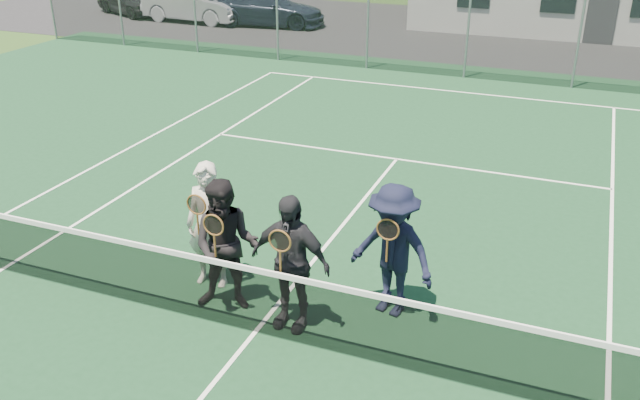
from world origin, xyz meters
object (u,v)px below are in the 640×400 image
(car_c, at_px, (268,9))
(player_d, at_px, (393,251))
(tennis_net, at_px, (254,297))
(player_a, at_px, (209,225))
(car_b, at_px, (194,4))
(player_b, at_px, (226,246))
(player_c, at_px, (290,262))

(car_c, distance_m, player_d, 20.58)
(tennis_net, distance_m, player_d, 1.83)
(car_c, distance_m, player_a, 19.67)
(car_b, distance_m, player_a, 20.81)
(player_b, bearing_deg, player_a, 139.42)
(car_c, xyz_separation_m, player_c, (9.29, -18.52, 0.26))
(car_c, xyz_separation_m, player_d, (10.38, -17.77, 0.25))
(tennis_net, bearing_deg, player_c, 45.22)
(player_a, relative_size, player_d, 1.00)
(car_b, distance_m, player_d, 22.05)
(car_c, relative_size, player_a, 2.55)
(car_c, height_order, player_c, player_c)
(car_c, height_order, player_a, player_a)
(car_b, bearing_deg, player_d, -139.74)
(player_c, bearing_deg, tennis_net, -134.78)
(car_c, bearing_deg, player_c, -160.52)
(car_b, bearing_deg, player_a, -145.60)
(player_c, bearing_deg, player_b, 175.74)
(player_c, bearing_deg, player_a, 160.75)
(player_a, distance_m, player_b, 0.66)
(car_c, bearing_deg, tennis_net, -161.78)
(player_a, xyz_separation_m, player_c, (1.42, -0.50, -0.00))
(player_b, bearing_deg, player_c, -4.26)
(player_a, relative_size, player_b, 1.00)
(car_b, relative_size, player_c, 2.44)
(car_c, relative_size, tennis_net, 0.39)
(player_a, relative_size, player_c, 1.00)
(player_c, bearing_deg, car_b, 124.55)
(car_b, height_order, player_a, player_a)
(player_b, xyz_separation_m, player_d, (2.01, 0.68, -0.00))
(car_c, relative_size, player_d, 2.55)
(car_b, xyz_separation_m, player_a, (11.06, -17.63, 0.20))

